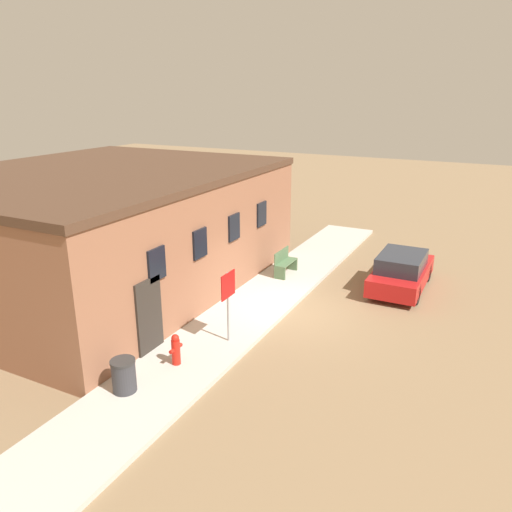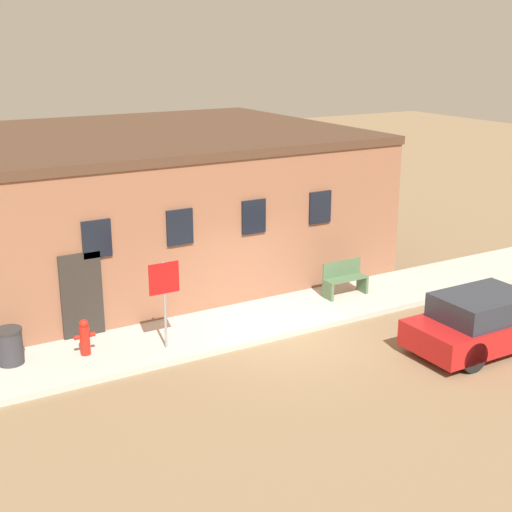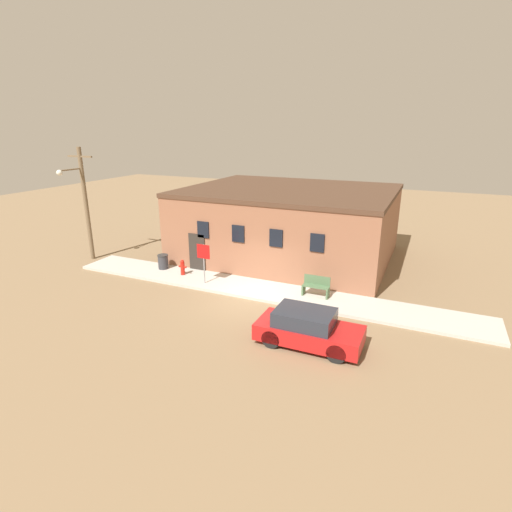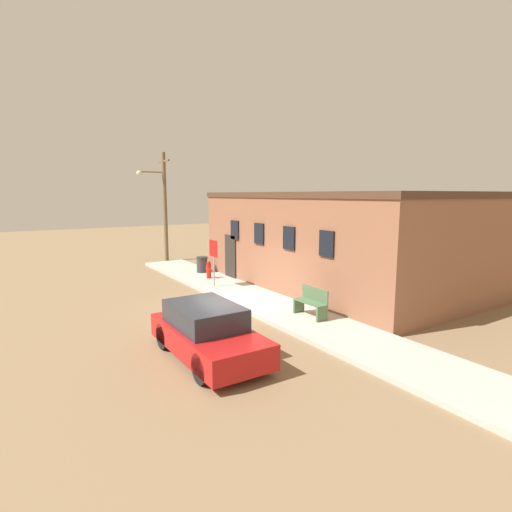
{
  "view_description": "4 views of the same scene",
  "coord_description": "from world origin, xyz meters",
  "px_view_note": "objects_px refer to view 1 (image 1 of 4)",
  "views": [
    {
      "loc": [
        -13.86,
        -5.76,
        6.93
      ],
      "look_at": [
        -0.2,
        1.17,
        1.81
      ],
      "focal_mm": 35.0,
      "sensor_mm": 36.0,
      "label": 1
    },
    {
      "loc": [
        -8.67,
        -13.39,
        7.03
      ],
      "look_at": [
        -0.2,
        1.17,
        1.81
      ],
      "focal_mm": 50.0,
      "sensor_mm": 36.0,
      "label": 2
    },
    {
      "loc": [
        7.32,
        -15.66,
        7.78
      ],
      "look_at": [
        -0.2,
        1.17,
        1.81
      ],
      "focal_mm": 28.0,
      "sensor_mm": 36.0,
      "label": 3
    },
    {
      "loc": [
        12.61,
        -7.01,
        4.16
      ],
      "look_at": [
        -0.2,
        1.17,
        1.81
      ],
      "focal_mm": 28.0,
      "sensor_mm": 36.0,
      "label": 4
    }
  ],
  "objects_px": {
    "bench": "(285,263)",
    "parked_car": "(401,271)",
    "fire_hydrant": "(176,349)",
    "trash_bin": "(124,375)",
    "stop_sign": "(228,293)"
  },
  "relations": [
    {
      "from": "fire_hydrant",
      "to": "parked_car",
      "type": "relative_size",
      "value": 0.22
    },
    {
      "from": "stop_sign",
      "to": "parked_car",
      "type": "bearing_deg",
      "value": -27.91
    },
    {
      "from": "stop_sign",
      "to": "parked_car",
      "type": "height_order",
      "value": "stop_sign"
    },
    {
      "from": "stop_sign",
      "to": "parked_car",
      "type": "relative_size",
      "value": 0.53
    },
    {
      "from": "bench",
      "to": "parked_car",
      "type": "bearing_deg",
      "value": -78.17
    },
    {
      "from": "bench",
      "to": "trash_bin",
      "type": "xyz_separation_m",
      "value": [
        -8.94,
        0.19,
        -0.05
      ]
    },
    {
      "from": "fire_hydrant",
      "to": "stop_sign",
      "type": "relative_size",
      "value": 0.41
    },
    {
      "from": "fire_hydrant",
      "to": "trash_bin",
      "type": "relative_size",
      "value": 1.04
    },
    {
      "from": "bench",
      "to": "trash_bin",
      "type": "bearing_deg",
      "value": 178.76
    },
    {
      "from": "fire_hydrant",
      "to": "bench",
      "type": "distance_m",
      "value": 7.39
    },
    {
      "from": "trash_bin",
      "to": "parked_car",
      "type": "relative_size",
      "value": 0.21
    },
    {
      "from": "parked_car",
      "to": "fire_hydrant",
      "type": "bearing_deg",
      "value": 153.88
    },
    {
      "from": "fire_hydrant",
      "to": "trash_bin",
      "type": "distance_m",
      "value": 1.6
    },
    {
      "from": "trash_bin",
      "to": "stop_sign",
      "type": "bearing_deg",
      "value": -16.32
    },
    {
      "from": "bench",
      "to": "parked_car",
      "type": "height_order",
      "value": "parked_car"
    }
  ]
}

